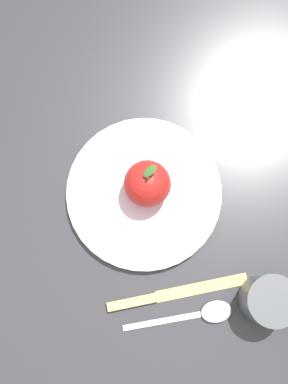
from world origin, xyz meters
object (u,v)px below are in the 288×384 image
Objects in this scene: dinner_plate at (144,193)px; cup at (269,300)px; apple at (147,184)px; knife at (165,295)px; spoon at (204,314)px.

dinner_plate is 3.22× the size of cup.
apple reaches higher than knife.
spoon reaches higher than knife.
cup is at bearing -72.98° from knife.
apple is at bearing 28.34° from knife.
apple is at bearing 65.22° from cup.
apple is 0.43× the size of knife.
cup is 0.49× the size of spoon.
cup is (-0.11, -0.23, -0.01)m from apple.
cup is 0.16m from knife.
dinner_plate reaches higher than spoon.
apple reaches higher than spoon.
dinner_plate is 1.56× the size of spoon.
dinner_plate is 1.24× the size of knife.
knife is at bearing -151.66° from apple.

